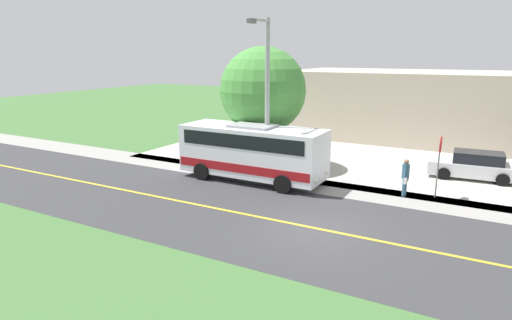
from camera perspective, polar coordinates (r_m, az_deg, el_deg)
ground_plane at (r=16.96m, az=7.91°, el=-8.86°), size 120.00×120.00×0.00m
road_surface at (r=16.96m, az=7.91°, el=-8.85°), size 8.00×100.00×0.01m
sidewalk at (r=21.62m, az=12.89°, el=-4.04°), size 2.40×100.00×0.01m
parking_lot_surface at (r=27.96m, az=22.96°, el=-0.75°), size 14.00×36.00×0.01m
road_centre_line at (r=16.95m, az=7.91°, el=-8.84°), size 0.16×100.00×0.00m
shuttle_bus_front at (r=22.60m, az=-0.45°, el=1.31°), size 2.78×7.70×2.93m
pedestrian_with_bags at (r=21.37m, az=18.92°, el=-2.01°), size 0.72×0.34×1.76m
stop_sign at (r=21.37m, az=22.82°, el=0.45°), size 0.76×0.07×2.88m
street_light_pole at (r=22.14m, az=1.34°, el=8.59°), size 1.97×0.24×8.16m
parked_car_near at (r=25.83m, az=26.60°, el=-0.69°), size 2.22×4.50×1.45m
tree_curbside at (r=25.08m, az=0.91°, el=9.06°), size 4.91×4.91×6.89m
commercial_building at (r=36.86m, az=18.83°, el=6.93°), size 10.00×17.41×5.12m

